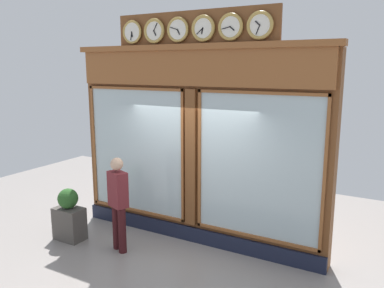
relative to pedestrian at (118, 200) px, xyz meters
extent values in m
cube|color=brown|center=(-0.92, -1.12, 0.81)|extent=(4.88, 0.30, 3.49)
cube|color=#191E33|center=(-0.92, -0.95, -0.79)|extent=(4.88, 0.08, 0.28)
cube|color=brown|center=(-0.92, -0.93, 2.25)|extent=(4.79, 0.08, 0.61)
cube|color=brown|center=(-0.92, -0.95, 2.61)|extent=(4.98, 0.20, 0.10)
cube|color=silver|center=(-2.17, -0.96, 0.66)|extent=(2.09, 0.02, 2.38)
cube|color=brown|center=(-2.17, -0.94, 1.87)|extent=(2.19, 0.04, 0.05)
cube|color=brown|center=(-2.17, -0.94, -0.56)|extent=(2.19, 0.04, 0.05)
cube|color=brown|center=(-3.24, -0.94, 0.66)|extent=(0.05, 0.04, 2.48)
cube|color=brown|center=(-1.10, -0.94, 0.66)|extent=(0.05, 0.04, 2.48)
cube|color=silver|center=(0.32, -0.96, 0.66)|extent=(2.09, 0.02, 2.38)
cube|color=brown|center=(0.32, -0.94, 1.87)|extent=(2.19, 0.04, 0.05)
cube|color=brown|center=(0.32, -0.94, -0.56)|extent=(2.19, 0.04, 0.05)
cube|color=brown|center=(1.39, -0.94, 0.66)|extent=(0.05, 0.04, 2.48)
cube|color=brown|center=(-0.75, -0.94, 0.66)|extent=(0.05, 0.04, 2.48)
cube|color=brown|center=(-0.92, -0.94, 0.66)|extent=(0.20, 0.10, 2.48)
cube|color=brown|center=(-0.92, -0.99, 2.90)|extent=(3.07, 0.06, 0.62)
cylinder|color=white|center=(-2.15, -0.91, 2.90)|extent=(0.35, 0.02, 0.35)
torus|color=#B79347|center=(-2.15, -0.91, 2.90)|extent=(0.43, 0.06, 0.43)
cube|color=black|center=(-2.11, -0.90, 2.93)|extent=(0.08, 0.01, 0.08)
cube|color=black|center=(-2.12, -0.90, 2.83)|extent=(0.07, 0.01, 0.14)
sphere|color=black|center=(-2.15, -0.89, 2.90)|extent=(0.02, 0.02, 0.02)
cylinder|color=white|center=(-1.66, -0.91, 2.90)|extent=(0.35, 0.02, 0.35)
torus|color=#B79347|center=(-1.66, -0.91, 2.90)|extent=(0.43, 0.05, 0.43)
cube|color=black|center=(-1.69, -0.90, 2.87)|extent=(0.08, 0.01, 0.07)
cube|color=black|center=(-1.59, -0.90, 2.88)|extent=(0.15, 0.01, 0.04)
sphere|color=black|center=(-1.66, -0.89, 2.90)|extent=(0.02, 0.02, 0.02)
cylinder|color=white|center=(-1.17, -0.91, 2.90)|extent=(0.35, 0.02, 0.35)
torus|color=#B79347|center=(-1.17, -0.91, 2.90)|extent=(0.43, 0.06, 0.43)
cube|color=black|center=(-1.16, -0.90, 2.85)|extent=(0.04, 0.01, 0.10)
cube|color=black|center=(-1.11, -0.90, 2.85)|extent=(0.12, 0.01, 0.10)
sphere|color=black|center=(-1.17, -0.89, 2.90)|extent=(0.02, 0.02, 0.02)
cylinder|color=white|center=(-0.68, -0.91, 2.90)|extent=(0.35, 0.02, 0.35)
torus|color=#B79347|center=(-0.68, -0.91, 2.90)|extent=(0.42, 0.05, 0.42)
cube|color=black|center=(-0.70, -0.90, 2.85)|extent=(0.06, 0.01, 0.09)
cube|color=black|center=(-0.61, -0.90, 2.92)|extent=(0.14, 0.01, 0.05)
sphere|color=black|center=(-0.68, -0.89, 2.90)|extent=(0.02, 0.02, 0.02)
cylinder|color=white|center=(-0.19, -0.91, 2.90)|extent=(0.35, 0.02, 0.35)
torus|color=#B79347|center=(-0.19, -0.91, 2.90)|extent=(0.43, 0.06, 0.43)
cube|color=black|center=(-0.21, -0.90, 2.86)|extent=(0.06, 0.01, 0.09)
cube|color=black|center=(-0.22, -0.90, 2.96)|extent=(0.08, 0.01, 0.13)
sphere|color=black|center=(-0.19, -0.89, 2.90)|extent=(0.02, 0.02, 0.02)
cylinder|color=white|center=(0.30, -0.91, 2.90)|extent=(0.35, 0.02, 0.35)
torus|color=#B79347|center=(0.30, -0.91, 2.90)|extent=(0.42, 0.04, 0.42)
cube|color=black|center=(0.30, -0.90, 2.85)|extent=(0.03, 0.01, 0.10)
cube|color=black|center=(0.32, -0.90, 2.82)|extent=(0.04, 0.01, 0.15)
sphere|color=black|center=(0.30, -0.89, 2.90)|extent=(0.02, 0.02, 0.02)
cylinder|color=#3A1316|center=(0.09, -0.04, -0.52)|extent=(0.14, 0.14, 0.82)
cylinder|color=#3A1316|center=(-0.09, 0.04, -0.52)|extent=(0.14, 0.14, 0.82)
cube|color=maroon|center=(0.00, 0.00, 0.20)|extent=(0.41, 0.33, 0.62)
sphere|color=tan|center=(0.00, 0.00, 0.65)|extent=(0.22, 0.22, 0.22)
cube|color=#4C4742|center=(1.12, 0.11, -0.62)|extent=(0.56, 0.36, 0.62)
sphere|color=#285623|center=(1.12, 0.11, -0.13)|extent=(0.38, 0.38, 0.38)
camera|label=1|loc=(-4.29, 4.98, 2.28)|focal=36.55mm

